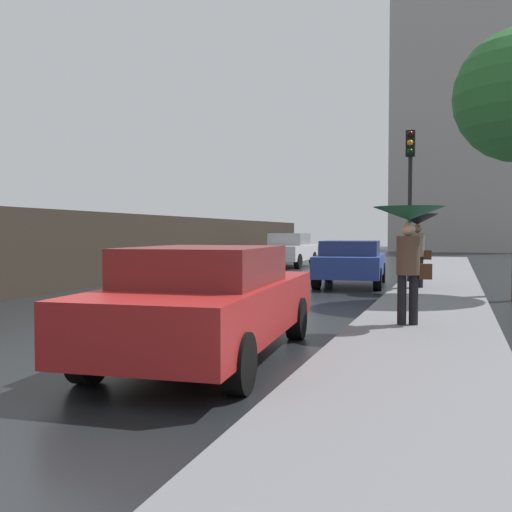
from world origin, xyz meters
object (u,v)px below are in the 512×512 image
car_white_far_ahead (289,250)px  pedestrian_with_umbrella_near (409,231)px  pedestrian_with_umbrella_far (417,228)px  traffic_light (410,177)px  car_red_mid_road (209,300)px  car_blue_near_kerb (351,262)px

car_white_far_ahead → pedestrian_with_umbrella_near: (6.50, -16.20, 0.82)m
car_white_far_ahead → pedestrian_with_umbrella_far: size_ratio=2.06×
pedestrian_with_umbrella_far → traffic_light: size_ratio=0.44×
pedestrian_with_umbrella_near → pedestrian_with_umbrella_far: size_ratio=0.96×
car_red_mid_road → pedestrian_with_umbrella_near: pedestrian_with_umbrella_near is taller
car_blue_near_kerb → car_white_far_ahead: size_ratio=1.04×
car_red_mid_road → traffic_light: bearing=77.0°
car_blue_near_kerb → car_white_far_ahead: bearing=112.5°
traffic_light → car_white_far_ahead: bearing=126.6°
car_red_mid_road → traffic_light: traffic_light is taller
pedestrian_with_umbrella_near → pedestrian_with_umbrella_far: (-0.25, 6.30, 0.08)m
car_blue_near_kerb → car_white_far_ahead: car_white_far_ahead is taller
car_white_far_ahead → traffic_light: size_ratio=0.90×
traffic_light → pedestrian_with_umbrella_far: bearing=-80.1°
pedestrian_with_umbrella_near → car_blue_near_kerb: bearing=-90.3°
car_blue_near_kerb → traffic_light: (1.63, 0.44, 2.48)m
car_blue_near_kerb → pedestrian_with_umbrella_near: 8.15m
car_red_mid_road → pedestrian_with_umbrella_far: (1.96, 8.91, 0.95)m
traffic_light → car_blue_near_kerb: bearing=-164.9°
car_blue_near_kerb → car_red_mid_road: size_ratio=0.87×
car_white_far_ahead → pedestrian_with_umbrella_far: bearing=123.1°
car_blue_near_kerb → pedestrian_with_umbrella_far: bearing=-41.6°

